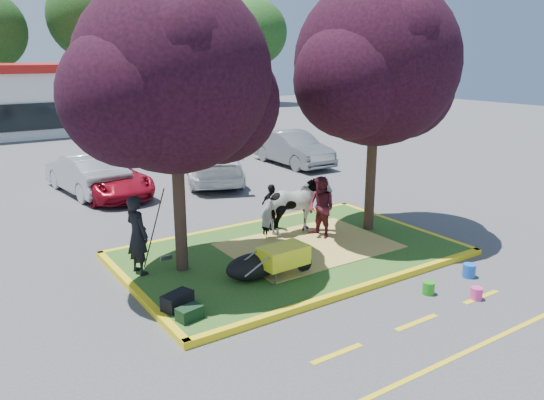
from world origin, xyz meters
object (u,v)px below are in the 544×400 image
bucket_green (429,288)px  bucket_blue (469,271)px  handler (137,235)px  car_silver (86,173)px  cow (295,207)px  wheelbarrow (284,256)px  calf (253,266)px  bucket_pink (477,293)px

bucket_green → bucket_blue: bucket_blue is taller
handler → bucket_green: (4.88, -4.22, -0.93)m
handler → bucket_blue: handler is taller
bucket_blue → car_silver: 13.86m
bucket_green → handler: bearing=139.1°
handler → bucket_blue: (6.38, -4.13, -0.91)m
cow → wheelbarrow: (-1.92, -2.20, -0.31)m
calf → car_silver: (-0.84, 10.39, 0.33)m
cow → calf: bearing=126.9°
bucket_pink → cow: bearing=101.0°
bucket_pink → handler: bearing=138.1°
handler → bucket_pink: size_ratio=6.98×
bucket_green → bucket_blue: (1.50, 0.09, 0.02)m
bucket_green → car_silver: (-3.73, 12.91, 0.62)m
cow → calf: (-2.53, -1.88, -0.53)m
cow → handler: handler is taller
cow → bucket_green: cow is taller
calf → bucket_pink: size_ratio=4.97×
bucket_pink → bucket_blue: (0.86, 0.82, 0.03)m
car_silver → wheelbarrow: bearing=91.5°
handler → car_silver: handler is taller
wheelbarrow → bucket_blue: 4.34m
bucket_pink → wheelbarrow: bearing=134.9°
calf → cow: bearing=44.0°
wheelbarrow → car_silver: car_silver is taller
calf → wheelbarrow: size_ratio=0.67×
bucket_pink → bucket_green: bearing=131.4°
calf → bucket_blue: size_ratio=4.15×
handler → calf: bearing=-143.3°
bucket_pink → bucket_blue: bucket_blue is taller
car_silver → handler: bearing=76.2°
cow → handler: size_ratio=1.05×
bucket_green → car_silver: 13.45m
wheelbarrow → handler: bearing=139.4°
handler → wheelbarrow: bearing=-140.7°
cow → bucket_pink: bearing=-168.6°
handler → bucket_pink: 7.47m
handler → bucket_green: 6.52m
bucket_blue → cow: bearing=113.3°
bucket_green → car_silver: car_silver is taller
cow → handler: bearing=92.6°
cow → car_silver: size_ratio=0.42×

